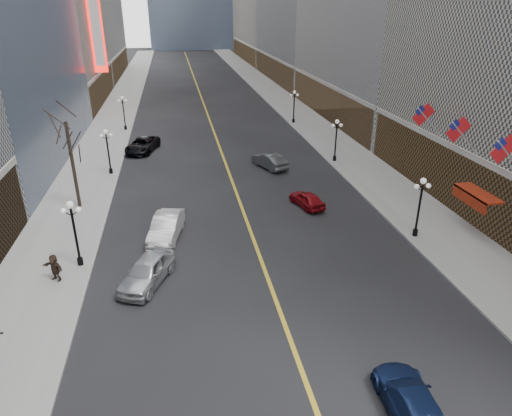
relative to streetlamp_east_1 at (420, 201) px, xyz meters
name	(u,v)px	position (x,y,z in m)	size (l,w,h in m)	color
sidewalk_east	(301,116)	(2.20, 40.00, -2.83)	(6.00, 230.00, 0.15)	gray
sidewalk_west	(112,124)	(-25.80, 40.00, -2.83)	(6.00, 230.00, 0.15)	gray
lane_line	(205,107)	(-11.80, 50.00, -2.89)	(0.25, 200.00, 0.02)	gold
streetlamp_east_1	(420,201)	(0.00, 0.00, 0.00)	(1.26, 0.44, 4.52)	black
streetlamp_east_2	(336,136)	(0.00, 18.00, 0.00)	(1.26, 0.44, 4.52)	black
streetlamp_east_3	(294,103)	(0.00, 36.00, 0.00)	(1.26, 0.44, 4.52)	black
streetlamp_west_1	(74,227)	(-23.60, 0.00, 0.00)	(1.26, 0.44, 4.52)	black
streetlamp_west_2	(108,147)	(-23.60, 18.00, 0.00)	(1.26, 0.44, 4.52)	black
streetlamp_west_3	(123,109)	(-23.60, 36.00, 0.00)	(1.26, 0.44, 4.52)	black
flag_3	(506,152)	(3.51, -3.00, 4.39)	(2.87, 0.12, 2.87)	#B2B2B7
flag_4	(460,132)	(3.51, 2.00, 4.39)	(2.87, 0.12, 2.87)	#B2B2B7
flag_5	(425,117)	(3.51, 7.00, 4.39)	(2.87, 0.12, 2.87)	#B2B2B7
awning_c	(475,195)	(4.30, 0.00, 0.18)	(1.40, 4.00, 0.93)	maroon
theatre_marquee	(97,31)	(-27.68, 50.00, 9.10)	(2.00, 0.55, 12.00)	red
tree_west_far	(68,136)	(-25.30, 10.00, 3.34)	(3.60, 3.60, 7.92)	#2D231C
car_nb_near	(147,271)	(-19.17, -2.77, -2.04)	(2.03, 5.05, 1.72)	#B9BCC1
car_nb_mid	(166,227)	(-18.03, 3.16, -2.04)	(1.82, 5.21, 1.72)	silver
car_nb_far	(143,145)	(-20.80, 25.56, -2.08)	(2.73, 5.91, 1.64)	black
car_sb_near	(412,403)	(-8.05, -14.89, -2.16)	(2.08, 5.12, 1.48)	#14224B
car_sb_mid	(307,199)	(-6.31, 6.87, -2.24)	(1.57, 3.91, 1.33)	maroon
car_sb_far	(269,161)	(-7.41, 17.29, -2.12)	(1.65, 4.74, 1.56)	#484C50
ped_west_far	(54,268)	(-24.75, -1.62, -1.88)	(1.62, 0.47, 1.74)	#31261B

